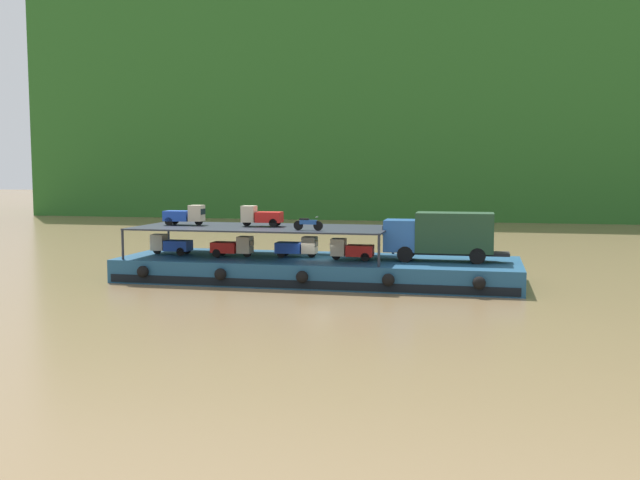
{
  "coord_description": "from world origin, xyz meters",
  "views": [
    {
      "loc": [
        10.52,
        -45.76,
        7.22
      ],
      "look_at": [
        0.16,
        0.0,
        2.7
      ],
      "focal_mm": 40.39,
      "sensor_mm": 36.0,
      "label": 1
    }
  ],
  "objects_px": {
    "cargo_barge": "(318,269)",
    "mini_truck_upper_mid": "(261,216)",
    "mini_truck_upper_stern": "(185,215)",
    "motorcycle_upper_port": "(308,224)",
    "mini_truck_lower_stern": "(170,244)",
    "mini_truck_lower_aft": "(233,247)",
    "mini_truck_lower_mid": "(297,247)",
    "covered_lorry": "(442,235)",
    "mini_truck_lower_fore": "(351,249)"
  },
  "relations": [
    {
      "from": "cargo_barge",
      "to": "mini_truck_upper_mid",
      "type": "bearing_deg",
      "value": 174.52
    },
    {
      "from": "mini_truck_upper_stern",
      "to": "motorcycle_upper_port",
      "type": "distance_m",
      "value": 9.62
    },
    {
      "from": "mini_truck_lower_stern",
      "to": "mini_truck_upper_mid",
      "type": "relative_size",
      "value": 0.99
    },
    {
      "from": "mini_truck_upper_stern",
      "to": "mini_truck_lower_stern",
      "type": "bearing_deg",
      "value": -149.21
    },
    {
      "from": "mini_truck_lower_stern",
      "to": "mini_truck_upper_mid",
      "type": "xyz_separation_m",
      "value": [
        6.34,
        0.56,
        2.0
      ]
    },
    {
      "from": "mini_truck_lower_aft",
      "to": "mini_truck_lower_mid",
      "type": "bearing_deg",
      "value": 10.4
    },
    {
      "from": "covered_lorry",
      "to": "mini_truck_lower_stern",
      "type": "relative_size",
      "value": 2.87
    },
    {
      "from": "covered_lorry",
      "to": "mini_truck_upper_mid",
      "type": "distance_m",
      "value": 12.06
    },
    {
      "from": "mini_truck_upper_stern",
      "to": "mini_truck_lower_mid",
      "type": "bearing_deg",
      "value": -0.74
    },
    {
      "from": "cargo_barge",
      "to": "mini_truck_lower_stern",
      "type": "distance_m",
      "value": 10.42
    },
    {
      "from": "mini_truck_lower_stern",
      "to": "mini_truck_upper_stern",
      "type": "xyz_separation_m",
      "value": [
        0.88,
        0.52,
        2.0
      ]
    },
    {
      "from": "mini_truck_upper_stern",
      "to": "mini_truck_upper_mid",
      "type": "relative_size",
      "value": 1.0
    },
    {
      "from": "mini_truck_upper_mid",
      "to": "motorcycle_upper_port",
      "type": "height_order",
      "value": "mini_truck_upper_mid"
    },
    {
      "from": "covered_lorry",
      "to": "motorcycle_upper_port",
      "type": "distance_m",
      "value": 8.53
    },
    {
      "from": "mini_truck_lower_mid",
      "to": "mini_truck_upper_mid",
      "type": "height_order",
      "value": "mini_truck_upper_mid"
    },
    {
      "from": "motorcycle_upper_port",
      "to": "mini_truck_lower_stern",
      "type": "bearing_deg",
      "value": 169.28
    },
    {
      "from": "mini_truck_lower_stern",
      "to": "motorcycle_upper_port",
      "type": "xyz_separation_m",
      "value": [
        10.18,
        -1.93,
        1.74
      ]
    },
    {
      "from": "mini_truck_upper_stern",
      "to": "mini_truck_lower_aft",
      "type": "bearing_deg",
      "value": -13.11
    },
    {
      "from": "mini_truck_lower_aft",
      "to": "motorcycle_upper_port",
      "type": "bearing_deg",
      "value": -15.88
    },
    {
      "from": "covered_lorry",
      "to": "mini_truck_upper_stern",
      "type": "relative_size",
      "value": 2.84
    },
    {
      "from": "mini_truck_lower_stern",
      "to": "mini_truck_lower_mid",
      "type": "relative_size",
      "value": 1.0
    },
    {
      "from": "cargo_barge",
      "to": "mini_truck_lower_stern",
      "type": "height_order",
      "value": "mini_truck_lower_stern"
    },
    {
      "from": "mini_truck_upper_stern",
      "to": "mini_truck_upper_mid",
      "type": "xyz_separation_m",
      "value": [
        5.46,
        0.03,
        0.0
      ]
    },
    {
      "from": "mini_truck_lower_aft",
      "to": "mini_truck_upper_mid",
      "type": "relative_size",
      "value": 0.99
    },
    {
      "from": "mini_truck_upper_stern",
      "to": "motorcycle_upper_port",
      "type": "height_order",
      "value": "mini_truck_upper_stern"
    },
    {
      "from": "mini_truck_lower_aft",
      "to": "mini_truck_lower_fore",
      "type": "bearing_deg",
      "value": -0.2
    },
    {
      "from": "mini_truck_upper_stern",
      "to": "motorcycle_upper_port",
      "type": "xyz_separation_m",
      "value": [
        9.3,
        -2.45,
        -0.26
      ]
    },
    {
      "from": "mini_truck_lower_aft",
      "to": "mini_truck_upper_stern",
      "type": "bearing_deg",
      "value": 166.89
    },
    {
      "from": "mini_truck_lower_fore",
      "to": "covered_lorry",
      "type": "bearing_deg",
      "value": 7.59
    },
    {
      "from": "mini_truck_lower_stern",
      "to": "mini_truck_upper_stern",
      "type": "relative_size",
      "value": 0.99
    },
    {
      "from": "mini_truck_lower_aft",
      "to": "mini_truck_upper_stern",
      "type": "relative_size",
      "value": 0.99
    },
    {
      "from": "mini_truck_lower_stern",
      "to": "motorcycle_upper_port",
      "type": "relative_size",
      "value": 1.44
    },
    {
      "from": "mini_truck_lower_aft",
      "to": "mini_truck_lower_mid",
      "type": "relative_size",
      "value": 1.0
    },
    {
      "from": "mini_truck_lower_aft",
      "to": "mini_truck_lower_fore",
      "type": "relative_size",
      "value": 0.99
    },
    {
      "from": "mini_truck_lower_stern",
      "to": "mini_truck_lower_aft",
      "type": "height_order",
      "value": "same"
    },
    {
      "from": "mini_truck_lower_mid",
      "to": "mini_truck_upper_mid",
      "type": "bearing_deg",
      "value": 176.93
    },
    {
      "from": "mini_truck_lower_aft",
      "to": "motorcycle_upper_port",
      "type": "distance_m",
      "value": 6.0
    },
    {
      "from": "mini_truck_upper_stern",
      "to": "mini_truck_upper_mid",
      "type": "distance_m",
      "value": 5.46
    },
    {
      "from": "covered_lorry",
      "to": "mini_truck_lower_fore",
      "type": "bearing_deg",
      "value": -172.41
    },
    {
      "from": "cargo_barge",
      "to": "mini_truck_upper_stern",
      "type": "xyz_separation_m",
      "value": [
        -9.44,
        0.35,
        3.44
      ]
    },
    {
      "from": "cargo_barge",
      "to": "covered_lorry",
      "type": "relative_size",
      "value": 3.31
    },
    {
      "from": "mini_truck_upper_mid",
      "to": "motorcycle_upper_port",
      "type": "relative_size",
      "value": 1.46
    },
    {
      "from": "mini_truck_lower_stern",
      "to": "mini_truck_upper_stern",
      "type": "distance_m",
      "value": 2.25
    },
    {
      "from": "mini_truck_upper_mid",
      "to": "motorcycle_upper_port",
      "type": "bearing_deg",
      "value": -32.89
    },
    {
      "from": "mini_truck_lower_stern",
      "to": "mini_truck_lower_fore",
      "type": "distance_m",
      "value": 12.68
    },
    {
      "from": "covered_lorry",
      "to": "mini_truck_lower_stern",
      "type": "xyz_separation_m",
      "value": [
        -18.36,
        -0.38,
        -1.0
      ]
    },
    {
      "from": "motorcycle_upper_port",
      "to": "cargo_barge",
      "type": "bearing_deg",
      "value": 86.27
    },
    {
      "from": "mini_truck_lower_mid",
      "to": "mini_truck_lower_fore",
      "type": "relative_size",
      "value": 0.99
    },
    {
      "from": "cargo_barge",
      "to": "mini_truck_lower_aft",
      "type": "bearing_deg",
      "value": -174.65
    },
    {
      "from": "covered_lorry",
      "to": "mini_truck_lower_fore",
      "type": "height_order",
      "value": "covered_lorry"
    }
  ]
}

